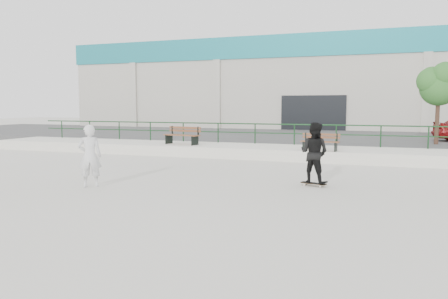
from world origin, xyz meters
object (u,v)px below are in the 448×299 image
at_px(bench_right, 320,142).
at_px(seated_skater, 90,156).
at_px(skateboard, 314,184).
at_px(bench_left, 182,135).
at_px(standing_skater, 314,153).
at_px(tree, 440,83).

relative_size(bench_right, seated_skater, 0.88).
xyz_separation_m(bench_right, skateboard, (0.55, -5.72, -0.80)).
relative_size(bench_right, skateboard, 2.06).
xyz_separation_m(bench_left, bench_right, (6.85, -0.73, -0.07)).
bearing_deg(seated_skater, standing_skater, 170.51).
height_order(skateboard, standing_skater, standing_skater).
relative_size(bench_left, tree, 0.50).
height_order(bench_left, skateboard, bench_left).
distance_m(tree, standing_skater, 11.94).
xyz_separation_m(bench_left, standing_skater, (7.40, -6.45, 0.07)).
bearing_deg(tree, bench_right, -135.31).
height_order(bench_left, seated_skater, seated_skater).
bearing_deg(seated_skater, bench_right, -155.75).
bearing_deg(bench_left, bench_right, 5.91).
bearing_deg(bench_right, skateboard, -79.58).
distance_m(bench_left, tree, 12.95).
relative_size(standing_skater, seated_skater, 0.98).
relative_size(tree, skateboard, 5.00).
bearing_deg(tree, bench_left, -160.17).
distance_m(skateboard, standing_skater, 0.94).
height_order(tree, skateboard, tree).
distance_m(standing_skater, seated_skater, 6.73).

